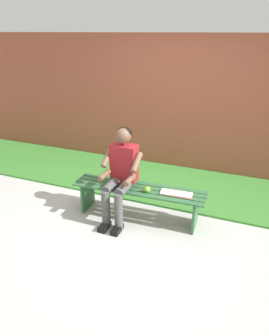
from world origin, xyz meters
TOP-DOWN VIEW (x-y plane):
  - ground_plane at (1.08, 1.00)m, footprint 10.00×7.00m
  - grass_strip at (0.00, -1.12)m, footprint 9.00×1.53m
  - brick_wall at (0.50, -2.01)m, footprint 9.50×0.24m
  - bench_near at (0.00, 0.00)m, footprint 1.81×0.49m
  - person_seated at (0.22, 0.10)m, footprint 0.50×0.69m
  - apple at (-0.15, 0.08)m, footprint 0.08×0.08m
  - book_open at (-0.52, -0.01)m, footprint 0.42×0.18m

SIDE VIEW (x-z plane):
  - ground_plane at x=1.08m, z-range -0.04..0.00m
  - grass_strip at x=0.00m, z-range 0.00..0.03m
  - bench_near at x=0.00m, z-range 0.12..0.57m
  - book_open at x=-0.52m, z-range 0.45..0.48m
  - apple at x=-0.15m, z-range 0.45..0.54m
  - person_seated at x=0.22m, z-range 0.06..1.32m
  - brick_wall at x=0.50m, z-range 0.00..2.35m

